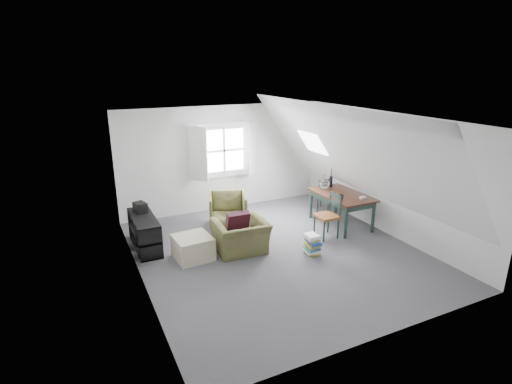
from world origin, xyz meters
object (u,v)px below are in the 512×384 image
armchair_far (228,226)px  dining_chair_near (328,215)px  ottoman (193,247)px  dining_chair_far (321,193)px  media_shelf (145,234)px  dining_table (342,198)px  magazine_stack (312,244)px  armchair_near (241,251)px

armchair_far → dining_chair_near: bearing=-22.4°
ottoman → dining_chair_far: bearing=17.6°
media_shelf → ottoman: bearing=-45.6°
armchair_far → media_shelf: 1.91m
dining_table → magazine_stack: 1.70m
armchair_near → dining_table: 2.61m
dining_table → magazine_stack: dining_table is taller
ottoman → dining_chair_near: (2.78, -0.27, 0.26)m
armchair_near → media_shelf: 1.87m
armchair_near → media_shelf: bearing=-26.5°
dining_table → media_shelf: (-4.11, 0.64, -0.33)m
armchair_near → dining_chair_near: 1.94m
dining_chair_far → magazine_stack: bearing=63.9°
armchair_far → armchair_near: bearing=-82.2°
armchair_near → media_shelf: (-1.60, 0.93, 0.29)m
dining_chair_far → dining_chair_near: (-0.77, -1.39, 0.05)m
ottoman → armchair_near: bearing=-8.6°
armchair_far → magazine_stack: 2.17m
armchair_near → magazine_stack: magazine_stack is taller
ottoman → media_shelf: media_shelf is taller
armchair_near → magazine_stack: bearing=154.2°
media_shelf → dining_table: bearing=-6.0°
armchair_near → armchair_far: armchair_far is taller
dining_chair_near → media_shelf: (-3.48, 1.06, -0.18)m
armchair_near → media_shelf: size_ratio=0.76×
dining_chair_far → dining_chair_near: bearing=72.7°
armchair_far → media_shelf: media_shelf is taller
dining_table → magazine_stack: bearing=-141.3°
media_shelf → dining_chair_far: bearing=7.4°
media_shelf → magazine_stack: media_shelf is taller
armchair_far → media_shelf: bearing=-149.8°
armchair_near → dining_chair_near: bearing=179.6°
armchair_far → dining_table: 2.56m
media_shelf → armchair_near: bearing=-27.2°
armchair_near → dining_table: bearing=-170.0°
dining_table → dining_chair_far: (0.14, 0.98, -0.20)m
dining_chair_near → media_shelf: dining_chair_near is taller
dining_chair_far → magazine_stack: dining_chair_far is taller
dining_chair_far → media_shelf: (-4.25, -0.33, -0.14)m
armchair_far → dining_table: size_ratio=0.57×
armchair_near → dining_chair_far: bearing=-151.0°
armchair_far → dining_table: dining_table is taller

